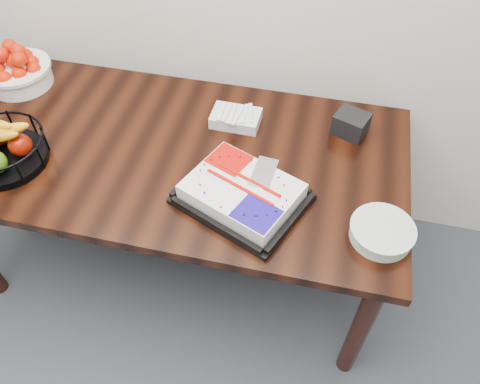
% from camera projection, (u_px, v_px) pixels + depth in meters
% --- Properties ---
extents(table, '(1.80, 0.90, 0.75)m').
position_uv_depth(table, '(173.00, 165.00, 1.86)').
color(table, black).
rests_on(table, ground).
extents(cake_tray, '(0.50, 0.46, 0.09)m').
position_uv_depth(cake_tray, '(242.00, 193.00, 1.60)').
color(cake_tray, black).
rests_on(cake_tray, table).
extents(tangerine_bowl, '(0.29, 0.29, 0.18)m').
position_uv_depth(tangerine_bowl, '(16.00, 68.00, 2.01)').
color(tangerine_bowl, white).
rests_on(tangerine_bowl, table).
extents(fruit_basket, '(0.32, 0.32, 0.17)m').
position_uv_depth(fruit_basket, '(0.00, 148.00, 1.70)').
color(fruit_basket, black).
rests_on(fruit_basket, table).
extents(plate_stack, '(0.21, 0.21, 0.05)m').
position_uv_depth(plate_stack, '(382.00, 232.00, 1.51)').
color(plate_stack, white).
rests_on(plate_stack, table).
extents(fork_bag, '(0.19, 0.13, 0.06)m').
position_uv_depth(fork_bag, '(236.00, 118.00, 1.87)').
color(fork_bag, silver).
rests_on(fork_bag, table).
extents(napkin_box, '(0.15, 0.14, 0.09)m').
position_uv_depth(napkin_box, '(351.00, 124.00, 1.82)').
color(napkin_box, black).
rests_on(napkin_box, table).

